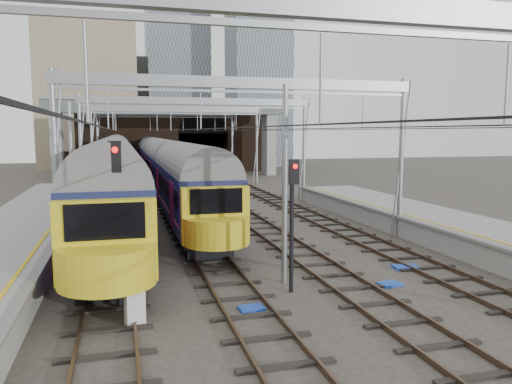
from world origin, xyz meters
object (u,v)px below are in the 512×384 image
object	(u,v)px
relay_cabinet	(135,307)
signal_near_centre	(292,208)
train_main	(158,161)
train_second	(115,168)
signal_near_left	(117,205)

from	to	relation	value
relay_cabinet	signal_near_centre	bearing A→B (deg)	4.42
signal_near_centre	relay_cabinet	xyz separation A→B (m)	(-5.17, -1.54, -2.35)
train_main	train_second	bearing A→B (deg)	-110.96
signal_near_left	signal_near_centre	bearing A→B (deg)	7.53
train_main	signal_near_left	size ratio (longest dim) A/B	12.55
train_second	signal_near_centre	distance (m)	25.80
train_main	signal_near_left	distance (m)	35.81
signal_near_centre	signal_near_left	bearing A→B (deg)	-174.65
signal_near_left	train_main	bearing A→B (deg)	91.08
train_main	signal_near_centre	size ratio (longest dim) A/B	14.28
train_second	signal_near_centre	bearing A→B (deg)	-76.80
train_main	signal_near_centre	distance (m)	35.61
train_second	signal_near_centre	size ratio (longest dim) A/B	11.54
relay_cabinet	train_second	bearing A→B (deg)	79.35
signal_near_centre	train_second	bearing A→B (deg)	108.01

